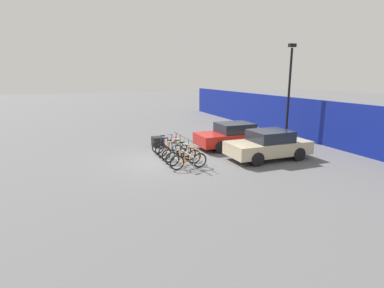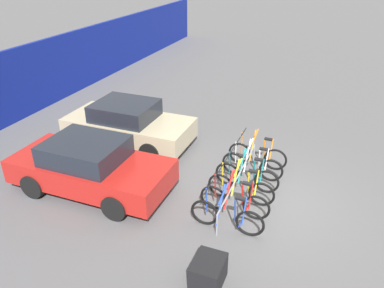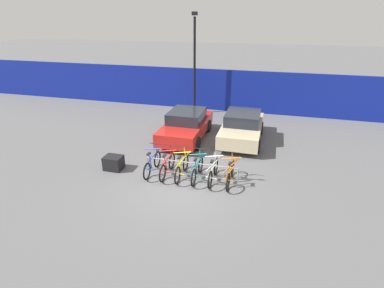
{
  "view_description": "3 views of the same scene",
  "coord_description": "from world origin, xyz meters",
  "px_view_note": "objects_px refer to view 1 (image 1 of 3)",
  "views": [
    {
      "loc": [
        13.24,
        -3.97,
        3.98
      ],
      "look_at": [
        -0.2,
        1.41,
        0.65
      ],
      "focal_mm": 28.0,
      "sensor_mm": 36.0,
      "label": 1
    },
    {
      "loc": [
        -7.84,
        -1.19,
        5.62
      ],
      "look_at": [
        -0.21,
        1.83,
        1.35
      ],
      "focal_mm": 35.0,
      "sensor_mm": 36.0,
      "label": 2
    },
    {
      "loc": [
        2.76,
        -8.95,
        5.62
      ],
      "look_at": [
        -0.29,
        2.21,
        0.64
      ],
      "focal_mm": 28.0,
      "sensor_mm": 36.0,
      "label": 3
    }
  ],
  "objects_px": {
    "bicycle_blue": "(168,146)",
    "cargo_crate": "(157,142)",
    "bicycle_orange": "(189,160)",
    "bicycle_yellow": "(175,151)",
    "bicycle_red": "(171,148)",
    "bike_rack": "(180,150)",
    "bicycle_white": "(183,157)",
    "bicycle_teal": "(179,154)",
    "lamp_post": "(289,87)",
    "car_red": "(233,136)",
    "car_beige": "(268,145)"
  },
  "relations": [
    {
      "from": "bicycle_white",
      "to": "bicycle_teal",
      "type": "bearing_deg",
      "value": 179.7
    },
    {
      "from": "cargo_crate",
      "to": "bicycle_teal",
      "type": "bearing_deg",
      "value": 2.16
    },
    {
      "from": "bicycle_yellow",
      "to": "bicycle_teal",
      "type": "relative_size",
      "value": 1.0
    },
    {
      "from": "bicycle_teal",
      "to": "bicycle_red",
      "type": "bearing_deg",
      "value": 176.56
    },
    {
      "from": "bicycle_white",
      "to": "car_red",
      "type": "xyz_separation_m",
      "value": [
        -2.11,
        3.75,
        0.31
      ]
    },
    {
      "from": "car_red",
      "to": "cargo_crate",
      "type": "distance_m",
      "value": 4.32
    },
    {
      "from": "bicycle_white",
      "to": "cargo_crate",
      "type": "bearing_deg",
      "value": -178.46
    },
    {
      "from": "bicycle_white",
      "to": "lamp_post",
      "type": "xyz_separation_m",
      "value": [
        -2.82,
        7.97,
        2.88
      ]
    },
    {
      "from": "bicycle_teal",
      "to": "car_red",
      "type": "xyz_separation_m",
      "value": [
        -1.52,
        3.75,
        0.31
      ]
    },
    {
      "from": "bicycle_orange",
      "to": "bicycle_teal",
      "type": "bearing_deg",
      "value": 179.83
    },
    {
      "from": "bicycle_blue",
      "to": "car_red",
      "type": "distance_m",
      "value": 3.78
    },
    {
      "from": "bicycle_teal",
      "to": "lamp_post",
      "type": "bearing_deg",
      "value": 102.13
    },
    {
      "from": "car_red",
      "to": "car_beige",
      "type": "bearing_deg",
      "value": 9.19
    },
    {
      "from": "bicycle_white",
      "to": "lamp_post",
      "type": "distance_m",
      "value": 8.93
    },
    {
      "from": "bicycle_yellow",
      "to": "lamp_post",
      "type": "height_order",
      "value": "lamp_post"
    },
    {
      "from": "bike_rack",
      "to": "bicycle_white",
      "type": "distance_m",
      "value": 0.89
    },
    {
      "from": "bike_rack",
      "to": "car_beige",
      "type": "xyz_separation_m",
      "value": [
        1.43,
        4.04,
        0.21
      ]
    },
    {
      "from": "car_beige",
      "to": "bicycle_red",
      "type": "bearing_deg",
      "value": -119.01
    },
    {
      "from": "bike_rack",
      "to": "bicycle_orange",
      "type": "bearing_deg",
      "value": -5.64
    },
    {
      "from": "bike_rack",
      "to": "bicycle_teal",
      "type": "bearing_deg",
      "value": -28.2
    },
    {
      "from": "bicycle_yellow",
      "to": "bicycle_orange",
      "type": "xyz_separation_m",
      "value": [
        1.83,
        0.0,
        0.0
      ]
    },
    {
      "from": "lamp_post",
      "to": "cargo_crate",
      "type": "xyz_separation_m",
      "value": [
        -1.15,
        -8.1,
        -2.98
      ]
    },
    {
      "from": "bicycle_blue",
      "to": "bicycle_teal",
      "type": "xyz_separation_m",
      "value": [
        1.78,
        0.0,
        0.0
      ]
    },
    {
      "from": "bike_rack",
      "to": "bicycle_teal",
      "type": "height_order",
      "value": "bicycle_teal"
    },
    {
      "from": "bicycle_red",
      "to": "bicycle_yellow",
      "type": "distance_m",
      "value": 0.57
    },
    {
      "from": "bicycle_teal",
      "to": "bicycle_orange",
      "type": "xyz_separation_m",
      "value": [
        1.23,
        0.0,
        0.0
      ]
    },
    {
      "from": "bicycle_red",
      "to": "car_red",
      "type": "height_order",
      "value": "car_red"
    },
    {
      "from": "bicycle_red",
      "to": "bicycle_orange",
      "type": "relative_size",
      "value": 1.0
    },
    {
      "from": "lamp_post",
      "to": "car_red",
      "type": "bearing_deg",
      "value": -80.51
    },
    {
      "from": "bicycle_teal",
      "to": "bike_rack",
      "type": "bearing_deg",
      "value": 148.37
    },
    {
      "from": "bicycle_blue",
      "to": "cargo_crate",
      "type": "xyz_separation_m",
      "value": [
        -1.59,
        -0.13,
        -0.1
      ]
    },
    {
      "from": "bicycle_white",
      "to": "bike_rack",
      "type": "bearing_deg",
      "value": 170.04
    },
    {
      "from": "bicycle_blue",
      "to": "cargo_crate",
      "type": "distance_m",
      "value": 1.6
    },
    {
      "from": "bicycle_white",
      "to": "cargo_crate",
      "type": "relative_size",
      "value": 2.44
    },
    {
      "from": "bicycle_blue",
      "to": "lamp_post",
      "type": "bearing_deg",
      "value": 90.4
    },
    {
      "from": "bicycle_blue",
      "to": "bicycle_white",
      "type": "relative_size",
      "value": 1.0
    },
    {
      "from": "bicycle_orange",
      "to": "car_beige",
      "type": "xyz_separation_m",
      "value": [
        -0.08,
        4.18,
        0.31
      ]
    },
    {
      "from": "bicycle_yellow",
      "to": "bicycle_teal",
      "type": "height_order",
      "value": "same"
    },
    {
      "from": "car_beige",
      "to": "lamp_post",
      "type": "distance_m",
      "value": 5.69
    },
    {
      "from": "bicycle_red",
      "to": "cargo_crate",
      "type": "xyz_separation_m",
      "value": [
        -2.2,
        -0.13,
        -0.1
      ]
    },
    {
      "from": "bicycle_orange",
      "to": "bicycle_yellow",
      "type": "bearing_deg",
      "value": 179.83
    },
    {
      "from": "cargo_crate",
      "to": "bicycle_red",
      "type": "bearing_deg",
      "value": 3.31
    },
    {
      "from": "lamp_post",
      "to": "cargo_crate",
      "type": "relative_size",
      "value": 8.31
    },
    {
      "from": "bicycle_orange",
      "to": "car_red",
      "type": "height_order",
      "value": "car_red"
    },
    {
      "from": "bicycle_blue",
      "to": "bicycle_red",
      "type": "distance_m",
      "value": 0.61
    },
    {
      "from": "bicycle_yellow",
      "to": "bicycle_red",
      "type": "bearing_deg",
      "value": 178.01
    },
    {
      "from": "car_beige",
      "to": "car_red",
      "type": "bearing_deg",
      "value": -170.81
    },
    {
      "from": "bicycle_red",
      "to": "lamp_post",
      "type": "relative_size",
      "value": 0.29
    },
    {
      "from": "car_red",
      "to": "lamp_post",
      "type": "height_order",
      "value": "lamp_post"
    },
    {
      "from": "bicycle_blue",
      "to": "lamp_post",
      "type": "xyz_separation_m",
      "value": [
        -0.44,
        7.97,
        2.88
      ]
    }
  ]
}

